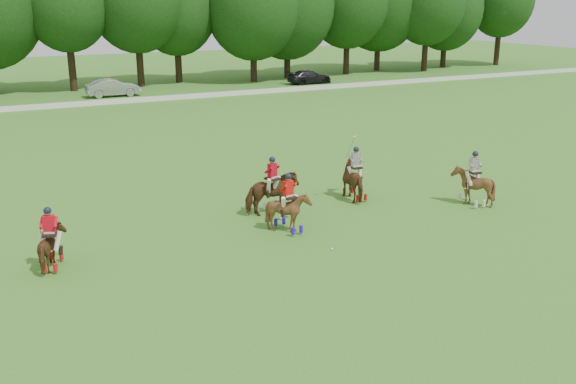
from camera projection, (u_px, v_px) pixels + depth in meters
name	position (u px, v px, depth m)	size (l,w,h in m)	color
ground	(314.00, 269.00, 21.30)	(180.00, 180.00, 0.00)	#357220
tree_line	(69.00, 3.00, 60.06)	(117.98, 14.32, 14.75)	black
boundary_rail	(94.00, 103.00, 53.69)	(120.00, 0.10, 0.44)	white
car_mid	(113.00, 88.00, 58.48)	(1.67, 4.79, 1.58)	#A0A1A6
car_right	(309.00, 77.00, 67.33)	(1.95, 4.80, 1.39)	black
polo_red_a	(51.00, 247.00, 21.20)	(1.25, 1.82, 2.14)	#4C2E14
polo_red_b	(272.00, 194.00, 26.37)	(2.24, 2.09, 2.49)	#4C2E14
polo_red_c	(288.00, 211.00, 24.56)	(1.47, 1.61, 2.31)	#4C2E14
polo_stripe_a	(355.00, 180.00, 28.56)	(1.26, 2.06, 2.93)	#4C2E14
polo_stripe_b	(473.00, 185.00, 27.76)	(1.54, 1.68, 2.38)	#4C2E14
polo_ball	(332.00, 249.00, 22.91)	(0.09, 0.09, 0.09)	white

